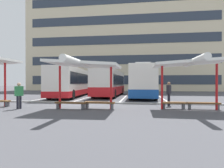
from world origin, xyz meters
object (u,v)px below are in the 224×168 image
object	(u,v)px
bench_5	(203,104)
waiting_passenger_0	(169,92)
bench_2	(71,104)
waiting_passenger_1	(19,94)
waiting_shelter_1	(84,65)
bench_3	(99,104)
bench_4	(173,104)
waiting_shelter_2	(190,64)
coach_bus_2	(143,82)
coach_bus_0	(72,82)
coach_bus_1	(110,83)

from	to	relation	value
bench_5	waiting_passenger_0	xyz separation A→B (m)	(-1.84, 1.74, 0.67)
bench_2	waiting_passenger_1	size ratio (longest dim) A/B	1.21
waiting_shelter_1	bench_3	xyz separation A→B (m)	(0.90, 0.44, -2.43)
waiting_passenger_1	bench_4	bearing A→B (deg)	7.67
waiting_shelter_2	waiting_passenger_0	bearing A→B (deg)	113.57
bench_4	waiting_shelter_1	bearing A→B (deg)	-169.30
coach_bus_2	waiting_passenger_1	distance (m)	13.45
waiting_passenger_1	waiting_shelter_1	bearing A→B (deg)	3.58
waiting_passenger_0	waiting_shelter_2	bearing A→B (deg)	-66.43
waiting_shelter_1	bench_2	world-z (taller)	waiting_shelter_1
bench_5	bench_2	bearing A→B (deg)	-173.50
coach_bus_0	coach_bus_2	world-z (taller)	coach_bus_2
coach_bus_1	bench_2	world-z (taller)	coach_bus_1
coach_bus_0	bench_3	size ratio (longest dim) A/B	5.84
coach_bus_2	bench_5	distance (m)	10.22
waiting_shelter_2	waiting_passenger_1	size ratio (longest dim) A/B	2.84
coach_bus_2	bench_5	bearing A→B (deg)	-69.35
bench_4	waiting_passenger_1	distance (m)	9.86
waiting_shelter_2	bench_4	xyz separation A→B (m)	(-0.90, 0.39, -2.50)
coach_bus_0	waiting_passenger_1	xyz separation A→B (m)	(0.36, -10.84, -0.75)
bench_3	bench_5	world-z (taller)	same
coach_bus_2	bench_2	xyz separation A→B (m)	(-4.70, -10.41, -1.41)
waiting_shelter_1	bench_3	bearing A→B (deg)	26.01
bench_3	bench_4	size ratio (longest dim) A/B	1.30
coach_bus_1	bench_3	distance (m)	11.71
coach_bus_1	bench_4	world-z (taller)	coach_bus_1
bench_2	bench_5	xyz separation A→B (m)	(8.27, 0.94, -0.00)
waiting_shelter_1	bench_5	xyz separation A→B (m)	(7.37, 1.06, -2.43)
coach_bus_0	bench_4	size ratio (longest dim) A/B	7.56
coach_bus_0	bench_4	xyz separation A→B (m)	(10.12, -9.53, -1.38)
coach_bus_0	bench_4	distance (m)	13.97
waiting_passenger_0	waiting_passenger_1	xyz separation A→B (m)	(-9.72, -3.06, -0.04)
coach_bus_1	waiting_passenger_0	bearing A→B (deg)	-58.00
waiting_shelter_2	bench_4	world-z (taller)	waiting_shelter_2
bench_5	waiting_passenger_1	distance (m)	11.65
coach_bus_1	coach_bus_0	bearing A→B (deg)	-161.48
coach_bus_1	coach_bus_2	xyz separation A→B (m)	(4.03, -1.49, 0.18)
coach_bus_1	waiting_shelter_1	xyz separation A→B (m)	(0.23, -12.03, 1.21)
bench_3	bench_2	bearing A→B (deg)	-170.02
waiting_passenger_0	coach_bus_2	bearing A→B (deg)	102.64
waiting_shelter_2	bench_5	size ratio (longest dim) A/B	2.42
coach_bus_0	coach_bus_2	distance (m)	8.35
coach_bus_2	bench_3	size ratio (longest dim) A/B	5.16
coach_bus_0	waiting_shelter_2	size ratio (longest dim) A/B	2.45
bench_3	waiting_passenger_1	bearing A→B (deg)	-172.15
waiting_shelter_2	waiting_shelter_1	bearing A→B (deg)	-174.19
bench_3	bench_4	world-z (taller)	same
waiting_shelter_2	waiting_passenger_0	xyz separation A→B (m)	(-0.94, 2.14, -1.83)
bench_3	waiting_passenger_0	world-z (taller)	waiting_passenger_0
bench_3	waiting_passenger_1	xyz separation A→B (m)	(-5.08, -0.70, 0.63)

